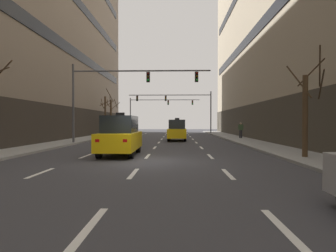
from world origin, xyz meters
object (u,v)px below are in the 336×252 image
at_px(pedestrian_0, 241,129).
at_px(street_tree_3, 111,116).
at_px(street_tree_0, 306,111).
at_px(taxi_driving_0, 177,130).
at_px(traffic_signal_1, 181,103).
at_px(taxi_driving_2, 120,136).
at_px(traffic_signal_0, 122,86).
at_px(taxi_driving_1, 129,127).
at_px(car_driving_3, 178,129).
at_px(street_tree_2, 105,114).
at_px(traffic_signal_2, 156,106).

bearing_deg(pedestrian_0, street_tree_3, 148.51).
height_order(street_tree_0, pedestrian_0, street_tree_0).
bearing_deg(taxi_driving_0, traffic_signal_1, 87.59).
distance_m(street_tree_0, pedestrian_0, 16.01).
distance_m(taxi_driving_2, traffic_signal_0, 8.82).
relative_size(taxi_driving_2, traffic_signal_1, 0.34).
bearing_deg(taxi_driving_1, car_driving_3, -2.56).
bearing_deg(street_tree_2, taxi_driving_0, -43.68).
xyz_separation_m(taxi_driving_2, street_tree_2, (-6.24, 21.15, 1.84)).
bearing_deg(street_tree_0, pedestrian_0, 87.91).
height_order(car_driving_3, street_tree_0, street_tree_0).
bearing_deg(street_tree_0, taxi_driving_2, 170.94).
bearing_deg(traffic_signal_0, car_driving_3, 73.62).
relative_size(traffic_signal_1, traffic_signal_2, 1.00).
bearing_deg(car_driving_3, pedestrian_0, -55.89).
relative_size(taxi_driving_2, traffic_signal_2, 0.34).
xyz_separation_m(taxi_driving_0, taxi_driving_1, (-6.80, 12.35, 0.07)).
bearing_deg(traffic_signal_0, street_tree_2, 109.79).
relative_size(traffic_signal_0, traffic_signal_2, 0.88).
distance_m(taxi_driving_1, car_driving_3, 6.99).
distance_m(car_driving_3, traffic_signal_0, 17.53).
bearing_deg(traffic_signal_1, street_tree_0, -79.78).
relative_size(street_tree_2, street_tree_3, 1.21).
bearing_deg(traffic_signal_1, taxi_driving_1, -149.46).
bearing_deg(traffic_signal_0, traffic_signal_2, 88.59).
height_order(traffic_signal_0, street_tree_3, traffic_signal_0).
xyz_separation_m(taxi_driving_0, car_driving_3, (0.17, 12.04, -0.24)).
distance_m(car_driving_3, street_tree_2, 10.29).
bearing_deg(traffic_signal_2, traffic_signal_1, -60.46).
distance_m(traffic_signal_2, street_tree_3, 14.01).
height_order(car_driving_3, street_tree_2, street_tree_2).
bearing_deg(taxi_driving_1, traffic_signal_0, -82.59).
xyz_separation_m(taxi_driving_0, traffic_signal_0, (-4.63, -4.32, 3.83)).
distance_m(traffic_signal_1, traffic_signal_2, 9.37).
relative_size(traffic_signal_1, pedestrian_0, 7.92).
distance_m(street_tree_2, street_tree_3, 3.23).
bearing_deg(traffic_signal_2, street_tree_3, -113.52).
relative_size(traffic_signal_2, street_tree_3, 2.63).
xyz_separation_m(taxi_driving_1, traffic_signal_0, (2.17, -16.67, 3.76)).
bearing_deg(car_driving_3, street_tree_0, -76.81).
bearing_deg(street_tree_2, street_tree_0, -55.41).
bearing_deg(pedestrian_0, traffic_signal_2, 115.27).
distance_m(car_driving_3, pedestrian_0, 11.77).
relative_size(traffic_signal_0, street_tree_0, 2.21).
bearing_deg(traffic_signal_0, taxi_driving_2, -79.55).
xyz_separation_m(traffic_signal_0, traffic_signal_2, (0.72, 29.25, 0.00)).
relative_size(taxi_driving_2, street_tree_3, 0.90).
xyz_separation_m(car_driving_3, street_tree_2, (-9.60, -3.04, 2.13)).
bearing_deg(car_driving_3, taxi_driving_2, -97.92).
relative_size(taxi_driving_2, car_driving_3, 1.04).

